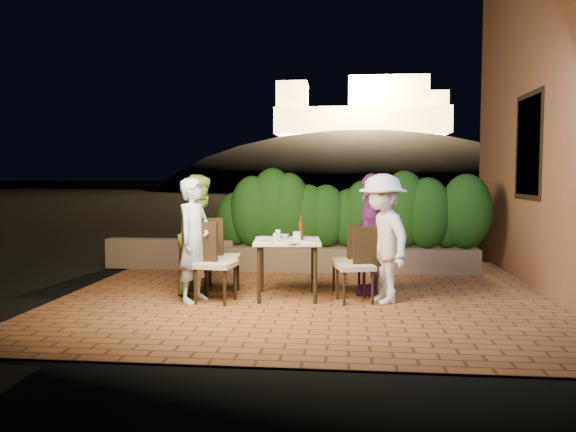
# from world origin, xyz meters

# --- Properties ---
(ground) EXTENTS (400.00, 400.00, 0.00)m
(ground) POSITION_xyz_m (0.00, 0.00, -0.02)
(ground) COLOR black
(ground) RESTS_ON ground
(terrace_floor) EXTENTS (7.00, 6.00, 0.15)m
(terrace_floor) POSITION_xyz_m (0.00, 0.50, -0.07)
(terrace_floor) COLOR brown
(terrace_floor) RESTS_ON ground
(building_wall) EXTENTS (1.60, 5.00, 5.00)m
(building_wall) POSITION_xyz_m (3.60, 2.00, 2.50)
(building_wall) COLOR #9E623E
(building_wall) RESTS_ON ground
(window_pane) EXTENTS (0.08, 1.00, 1.40)m
(window_pane) POSITION_xyz_m (2.82, 1.50, 2.00)
(window_pane) COLOR black
(window_pane) RESTS_ON building_wall
(window_frame) EXTENTS (0.06, 1.15, 1.55)m
(window_frame) POSITION_xyz_m (2.81, 1.50, 2.00)
(window_frame) COLOR black
(window_frame) RESTS_ON building_wall
(planter) EXTENTS (4.20, 0.55, 0.40)m
(planter) POSITION_xyz_m (0.20, 2.30, 0.20)
(planter) COLOR brown
(planter) RESTS_ON ground
(hedge) EXTENTS (4.00, 0.70, 1.10)m
(hedge) POSITION_xyz_m (0.20, 2.30, 0.95)
(hedge) COLOR #164011
(hedge) RESTS_ON planter
(parapet) EXTENTS (2.20, 0.30, 0.50)m
(parapet) POSITION_xyz_m (-2.80, 2.30, 0.25)
(parapet) COLOR brown
(parapet) RESTS_ON ground
(hill) EXTENTS (52.00, 40.00, 22.00)m
(hill) POSITION_xyz_m (2.00, 60.00, -4.00)
(hill) COLOR black
(hill) RESTS_ON ground
(fortress) EXTENTS (26.00, 8.00, 8.00)m
(fortress) POSITION_xyz_m (2.00, 60.00, 10.50)
(fortress) COLOR #FFCC7A
(fortress) RESTS_ON hill
(dining_table) EXTENTS (0.91, 0.91, 0.75)m
(dining_table) POSITION_xyz_m (-0.58, 0.16, 0.38)
(dining_table) COLOR white
(dining_table) RESTS_ON ground
(plate_nw) EXTENTS (0.22, 0.22, 0.01)m
(plate_nw) POSITION_xyz_m (-0.83, -0.11, 0.76)
(plate_nw) COLOR white
(plate_nw) RESTS_ON dining_table
(plate_sw) EXTENTS (0.23, 0.23, 0.01)m
(plate_sw) POSITION_xyz_m (-0.91, 0.39, 0.76)
(plate_sw) COLOR white
(plate_sw) RESTS_ON dining_table
(plate_ne) EXTENTS (0.23, 0.23, 0.01)m
(plate_ne) POSITION_xyz_m (-0.27, -0.02, 0.76)
(plate_ne) COLOR white
(plate_ne) RESTS_ON dining_table
(plate_se) EXTENTS (0.22, 0.22, 0.01)m
(plate_se) POSITION_xyz_m (-0.35, 0.42, 0.76)
(plate_se) COLOR white
(plate_se) RESTS_ON dining_table
(plate_centre) EXTENTS (0.23, 0.23, 0.01)m
(plate_centre) POSITION_xyz_m (-0.55, 0.17, 0.76)
(plate_centre) COLOR white
(plate_centre) RESTS_ON dining_table
(plate_front) EXTENTS (0.21, 0.21, 0.01)m
(plate_front) POSITION_xyz_m (-0.47, -0.17, 0.76)
(plate_front) COLOR white
(plate_front) RESTS_ON dining_table
(glass_nw) EXTENTS (0.06, 0.06, 0.10)m
(glass_nw) POSITION_xyz_m (-0.71, 0.02, 0.80)
(glass_nw) COLOR silver
(glass_nw) RESTS_ON dining_table
(glass_sw) EXTENTS (0.07, 0.07, 0.12)m
(glass_sw) POSITION_xyz_m (-0.72, 0.32, 0.81)
(glass_sw) COLOR silver
(glass_sw) RESTS_ON dining_table
(glass_ne) EXTENTS (0.06, 0.06, 0.11)m
(glass_ne) POSITION_xyz_m (-0.43, 0.11, 0.81)
(glass_ne) COLOR silver
(glass_ne) RESTS_ON dining_table
(glass_se) EXTENTS (0.06, 0.06, 0.10)m
(glass_se) POSITION_xyz_m (-0.49, 0.29, 0.80)
(glass_se) COLOR silver
(glass_se) RESTS_ON dining_table
(beer_bottle) EXTENTS (0.06, 0.06, 0.30)m
(beer_bottle) POSITION_xyz_m (-0.41, 0.24, 0.90)
(beer_bottle) COLOR #49220C
(beer_bottle) RESTS_ON dining_table
(bowl) EXTENTS (0.16, 0.16, 0.04)m
(bowl) POSITION_xyz_m (-0.66, 0.46, 0.77)
(bowl) COLOR white
(bowl) RESTS_ON dining_table
(chair_left_front) EXTENTS (0.53, 0.53, 1.00)m
(chair_left_front) POSITION_xyz_m (-1.44, -0.19, 0.50)
(chair_left_front) COLOR black
(chair_left_front) RESTS_ON ground
(chair_left_back) EXTENTS (0.51, 0.51, 1.01)m
(chair_left_back) POSITION_xyz_m (-1.47, 0.34, 0.51)
(chair_left_back) COLOR black
(chair_left_back) RESTS_ON ground
(chair_right_front) EXTENTS (0.53, 0.53, 0.94)m
(chair_right_front) POSITION_xyz_m (0.28, -0.01, 0.47)
(chair_right_front) COLOR black
(chair_right_front) RESTS_ON ground
(chair_right_back) EXTENTS (0.48, 0.48, 0.92)m
(chair_right_back) POSITION_xyz_m (0.21, 0.48, 0.46)
(chair_right_back) COLOR black
(chair_right_back) RESTS_ON ground
(diner_blue) EXTENTS (0.53, 0.65, 1.54)m
(diner_blue) POSITION_xyz_m (-1.70, -0.19, 0.77)
(diner_blue) COLOR #ADC9DE
(diner_blue) RESTS_ON ground
(diner_green) EXTENTS (0.76, 0.89, 1.59)m
(diner_green) POSITION_xyz_m (-1.76, 0.35, 0.79)
(diner_green) COLOR #89BA3A
(diner_green) RESTS_ON ground
(diner_white) EXTENTS (0.99, 1.19, 1.59)m
(diner_white) POSITION_xyz_m (0.61, -0.00, 0.80)
(diner_white) COLOR white
(diner_white) RESTS_ON ground
(diner_purple) EXTENTS (0.47, 0.97, 1.60)m
(diner_purple) POSITION_xyz_m (0.51, 0.51, 0.80)
(diner_purple) COLOR #6A246D
(diner_purple) RESTS_ON ground
(parapet_lamp) EXTENTS (0.10, 0.10, 0.14)m
(parapet_lamp) POSITION_xyz_m (-2.13, 2.30, 0.57)
(parapet_lamp) COLOR orange
(parapet_lamp) RESTS_ON parapet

